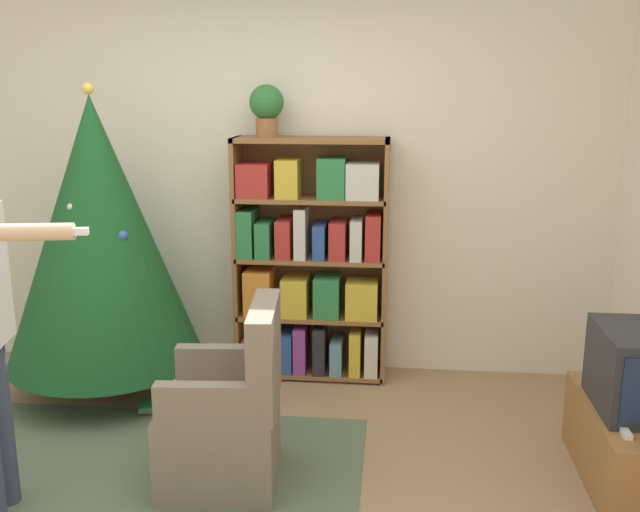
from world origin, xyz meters
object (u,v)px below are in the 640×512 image
bookshelf (310,265)px  potted_plant (267,107)px  armchair (228,420)px  television (640,370)px  christmas_tree (99,233)px

bookshelf → potted_plant: size_ratio=4.89×
armchair → television: bearing=89.9°
christmas_tree → potted_plant: bearing=22.0°
christmas_tree → armchair: (1.02, -0.98, -0.72)m
christmas_tree → bookshelf: bearing=17.3°
christmas_tree → potted_plant: christmas_tree is taller
christmas_tree → potted_plant: 1.31m
potted_plant → christmas_tree: bearing=-158.0°
christmas_tree → armchair: size_ratio=2.12×
television → christmas_tree: bearing=165.0°
bookshelf → potted_plant: (-0.27, 0.01, 1.02)m
television → armchair: bearing=-174.9°
television → armchair: 2.01m
bookshelf → armchair: (-0.24, -1.37, -0.45)m
bookshelf → armchair: bookshelf is taller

